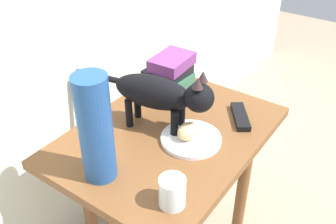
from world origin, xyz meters
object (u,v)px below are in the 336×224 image
object	(u,v)px
bread_roll	(188,131)
cat	(162,94)
plate	(191,139)
side_table	(168,155)
tv_remote	(240,117)
book_stack	(171,74)
green_vase	(96,130)
candle_jar	(172,193)

from	to	relation	value
bread_roll	cat	size ratio (longest dim) A/B	0.17
plate	bread_roll	bearing A→B (deg)	141.26
side_table	tv_remote	world-z (taller)	tv_remote
book_stack	tv_remote	size ratio (longest dim) A/B	1.28
bread_roll	green_vase	bearing A→B (deg)	155.97
side_table	cat	world-z (taller)	cat
green_vase	cat	bearing A→B (deg)	-2.60
side_table	bread_roll	distance (m)	0.16
candle_jar	side_table	bearing A→B (deg)	37.22
side_table	plate	size ratio (longest dim) A/B	3.82
bread_roll	tv_remote	distance (m)	0.22
plate	cat	size ratio (longest dim) A/B	0.40
cat	book_stack	xyz separation A→B (m)	(0.21, 0.11, -0.06)
cat	book_stack	bearing A→B (deg)	28.33
green_vase	plate	bearing A→B (deg)	-24.60
tv_remote	bread_roll	bearing A→B (deg)	122.20
side_table	green_vase	bearing A→B (deg)	171.22
plate	green_vase	xyz separation A→B (m)	(-0.27, 0.13, 0.15)
tv_remote	side_table	bearing A→B (deg)	105.83
plate	tv_remote	distance (m)	0.21
side_table	book_stack	xyz separation A→B (m)	(0.21, 0.14, 0.17)
bread_roll	tv_remote	world-z (taller)	bread_roll
plate	book_stack	bearing A→B (deg)	47.12
plate	cat	bearing A→B (deg)	88.88
side_table	green_vase	distance (m)	0.37
bread_roll	green_vase	world-z (taller)	green_vase
cat	green_vase	xyz separation A→B (m)	(-0.28, 0.01, 0.02)
side_table	cat	size ratio (longest dim) A/B	1.55
book_stack	tv_remote	distance (m)	0.30
side_table	green_vase	xyz separation A→B (m)	(-0.27, 0.04, 0.25)
side_table	candle_jar	xyz separation A→B (m)	(-0.24, -0.18, 0.13)
plate	cat	xyz separation A→B (m)	(0.00, 0.11, 0.13)
book_stack	bread_roll	bearing A→B (deg)	-135.08
green_vase	candle_jar	bearing A→B (deg)	-83.66
plate	candle_jar	xyz separation A→B (m)	(-0.25, -0.10, 0.03)
bread_roll	green_vase	distance (m)	0.31
side_table	bread_roll	world-z (taller)	bread_roll
plate	bread_roll	world-z (taller)	bread_roll
cat	candle_jar	distance (m)	0.34
bread_roll	green_vase	xyz separation A→B (m)	(-0.26, 0.12, 0.12)
side_table	green_vase	world-z (taller)	green_vase
cat	tv_remote	xyz separation A→B (m)	(0.19, -0.19, -0.12)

